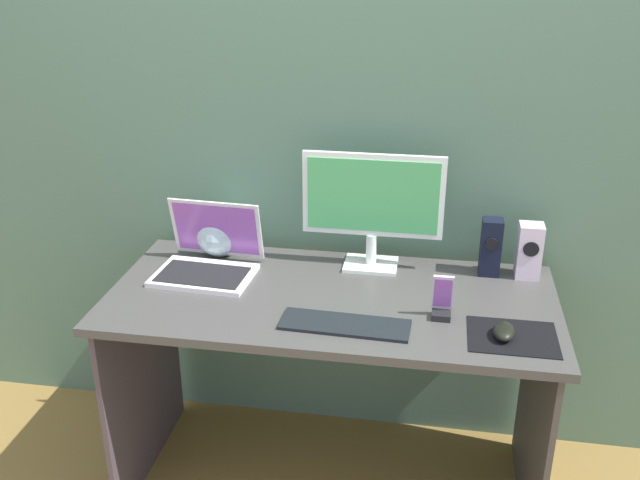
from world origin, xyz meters
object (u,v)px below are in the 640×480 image
object	(u,v)px
keyboard_external	(345,325)
mouse	(504,331)
monitor	(373,204)
laptop	(208,259)
fishbowl	(219,233)
phone_in_dock	(442,303)
speaker_near_monitor	(491,247)
speaker_right	(529,251)

from	to	relation	value
keyboard_external	mouse	world-z (taller)	mouse
monitor	keyboard_external	distance (m)	0.47
laptop	fishbowl	size ratio (longest dim) A/B	2.03
fishbowl	phone_in_dock	bearing A→B (deg)	-22.78
speaker_near_monitor	phone_in_dock	world-z (taller)	speaker_near_monitor
phone_in_dock	fishbowl	bearing A→B (deg)	157.22
speaker_right	mouse	distance (m)	0.43
monitor	fishbowl	xyz separation A→B (m)	(-0.54, 0.01, -0.15)
speaker_right	laptop	bearing A→B (deg)	-172.23
monitor	keyboard_external	xyz separation A→B (m)	(-0.03, -0.42, -0.22)
speaker_near_monitor	keyboard_external	world-z (taller)	speaker_near_monitor
keyboard_external	phone_in_dock	xyz separation A→B (m)	(0.27, 0.10, 0.04)
laptop	phone_in_dock	world-z (taller)	laptop
fishbowl	mouse	size ratio (longest dim) A/B	1.65
monitor	phone_in_dock	bearing A→B (deg)	-52.40
laptop	monitor	bearing A→B (deg)	14.22
fishbowl	mouse	world-z (taller)	fishbowl
speaker_right	speaker_near_monitor	bearing A→B (deg)	179.97
keyboard_external	phone_in_dock	distance (m)	0.30
mouse	monitor	bearing A→B (deg)	140.10
laptop	keyboard_external	xyz separation A→B (m)	(0.50, -0.28, -0.04)
speaker_right	laptop	xyz separation A→B (m)	(-1.05, -0.14, -0.05)
speaker_right	speaker_near_monitor	xyz separation A→B (m)	(-0.12, 0.00, 0.00)
monitor	speaker_right	xyz separation A→B (m)	(0.52, 0.01, -0.13)
speaker_near_monitor	phone_in_dock	size ratio (longest dim) A/B	1.41
fishbowl	keyboard_external	xyz separation A→B (m)	(0.51, -0.43, -0.07)
monitor	phone_in_dock	distance (m)	0.43
monitor	fishbowl	world-z (taller)	monitor
laptop	keyboard_external	bearing A→B (deg)	-29.26
speaker_near_monitor	phone_in_dock	distance (m)	0.36
monitor	speaker_near_monitor	bearing A→B (deg)	1.19
mouse	phone_in_dock	xyz separation A→B (m)	(-0.17, 0.09, 0.03)
monitor	laptop	size ratio (longest dim) A/B	1.39
monitor	keyboard_external	bearing A→B (deg)	-94.47
keyboard_external	speaker_near_monitor	bearing A→B (deg)	47.00
laptop	mouse	size ratio (longest dim) A/B	3.36
fishbowl	speaker_near_monitor	bearing A→B (deg)	-0.36
fishbowl	phone_in_dock	xyz separation A→B (m)	(0.78, -0.33, -0.03)
monitor	laptop	distance (m)	0.58
speaker_right	phone_in_dock	distance (m)	0.43
laptop	keyboard_external	world-z (taller)	laptop
monitor	mouse	world-z (taller)	monitor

